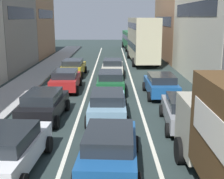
% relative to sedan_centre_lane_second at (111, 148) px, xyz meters
% --- Properties ---
extents(sidewalk_left, '(2.60, 64.00, 0.14)m').
position_rel_sedan_centre_lane_second_xyz_m(sidewalk_left, '(-6.68, 13.29, -0.73)').
color(sidewalk_left, '#A9A9A9').
rests_on(sidewalk_left, ground).
extents(lane_stripe_left, '(0.16, 60.00, 0.01)m').
position_rel_sedan_centre_lane_second_xyz_m(lane_stripe_left, '(-1.68, 13.29, -0.79)').
color(lane_stripe_left, silver).
rests_on(lane_stripe_left, ground).
extents(lane_stripe_right, '(0.16, 60.00, 0.01)m').
position_rel_sedan_centre_lane_second_xyz_m(lane_stripe_right, '(1.72, 13.29, -0.79)').
color(lane_stripe_right, silver).
rests_on(lane_stripe_right, ground).
extents(sedan_centre_lane_second, '(2.25, 4.39, 1.49)m').
position_rel_sedan_centre_lane_second_xyz_m(sedan_centre_lane_second, '(0.00, 0.00, 0.00)').
color(sedan_centre_lane_second, '#194C8C').
rests_on(sedan_centre_lane_second, ground).
extents(wagon_left_lane_second, '(2.28, 4.41, 1.49)m').
position_rel_sedan_centre_lane_second_xyz_m(wagon_left_lane_second, '(-3.39, -0.05, 0.00)').
color(wagon_left_lane_second, silver).
rests_on(wagon_left_lane_second, ground).
extents(hatchback_centre_lane_third, '(2.10, 4.32, 1.49)m').
position_rel_sedan_centre_lane_second_xyz_m(hatchback_centre_lane_third, '(-0.14, 5.41, 0.00)').
color(hatchback_centre_lane_third, '#759EB7').
rests_on(hatchback_centre_lane_third, ground).
extents(sedan_left_lane_third, '(2.18, 4.36, 1.49)m').
position_rel_sedan_centre_lane_second_xyz_m(sedan_left_lane_third, '(-3.40, 5.45, 0.00)').
color(sedan_left_lane_third, black).
rests_on(sedan_left_lane_third, ground).
extents(coupe_centre_lane_fourth, '(2.06, 4.30, 1.49)m').
position_rel_sedan_centre_lane_second_xyz_m(coupe_centre_lane_fourth, '(-0.01, 11.31, 0.00)').
color(coupe_centre_lane_fourth, '#19592D').
rests_on(coupe_centre_lane_fourth, ground).
extents(sedan_left_lane_fourth, '(2.14, 4.34, 1.49)m').
position_rel_sedan_centre_lane_second_xyz_m(sedan_left_lane_fourth, '(-3.22, 11.88, 0.00)').
color(sedan_left_lane_fourth, '#A51E1E').
rests_on(sedan_left_lane_fourth, ground).
extents(sedan_centre_lane_fifth, '(2.12, 4.33, 1.49)m').
position_rel_sedan_centre_lane_second_xyz_m(sedan_centre_lane_fifth, '(0.15, 17.64, 0.00)').
color(sedan_centre_lane_fifth, beige).
rests_on(sedan_centre_lane_fifth, ground).
extents(sedan_left_lane_fifth, '(2.14, 4.34, 1.49)m').
position_rel_sedan_centre_lane_second_xyz_m(sedan_left_lane_fifth, '(-3.36, 17.46, 0.00)').
color(sedan_left_lane_fifth, '#B29319').
rests_on(sedan_left_lane_fifth, ground).
extents(sedan_right_lane_behind_truck, '(2.28, 4.40, 1.49)m').
position_rel_sedan_centre_lane_second_xyz_m(sedan_right_lane_behind_truck, '(3.54, 4.32, 0.00)').
color(sedan_right_lane_behind_truck, gray).
rests_on(sedan_right_lane_behind_truck, ground).
extents(wagon_right_lane_far, '(2.09, 4.32, 1.49)m').
position_rel_sedan_centre_lane_second_xyz_m(wagon_right_lane_far, '(3.32, 10.23, 0.00)').
color(wagon_right_lane_far, '#194C8C').
rests_on(wagon_right_lane_far, ground).
extents(bus_mid_queue_primary, '(3.03, 10.57, 5.06)m').
position_rel_sedan_centre_lane_second_xyz_m(bus_mid_queue_primary, '(3.53, 25.75, 2.03)').
color(bus_mid_queue_primary, '#BFB793').
rests_on(bus_mid_queue_primary, ground).
extents(bus_far_queue_secondary, '(3.12, 10.59, 2.90)m').
position_rel_sedan_centre_lane_second_xyz_m(bus_far_queue_secondary, '(3.39, 40.46, 0.96)').
color(bus_far_queue_secondary, '#1E6033').
rests_on(bus_far_queue_secondary, ground).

